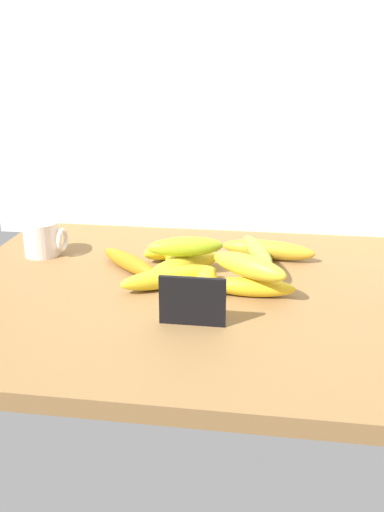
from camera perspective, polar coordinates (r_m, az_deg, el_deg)
The scene contains 16 objects.
counter_top at distance 106.30cm, azimuth 3.83°, elevation -4.30°, with size 110.00×76.00×3.00cm, color olive.
back_wall at distance 136.20cm, azimuth 5.57°, elevation 15.64°, with size 130.00×2.00×70.00cm, color silver.
chalkboard_sign at distance 91.17cm, azimuth 0.04°, elevation -4.85°, with size 11.00×1.80×8.40cm.
coffee_mug at distance 127.22cm, azimuth -15.07°, elevation 1.72°, with size 9.20×7.70×7.51cm.
banana_0 at distance 114.94cm, azimuth -6.36°, elevation -0.69°, with size 19.48×3.59×3.59cm, color #A67115.
banana_1 at distance 112.49cm, azimuth -0.65°, elevation -0.87°, with size 16.99×4.16×4.16cm, color yellow.
banana_2 at distance 115.61cm, azimuth -1.91°, elevation -0.52°, with size 16.70×3.31×3.31cm, color yellow.
banana_3 at distance 122.06cm, azimuth 7.80°, elevation 0.64°, with size 20.36×4.17×4.17cm, color gold.
banana_4 at distance 121.68cm, azimuth -1.78°, elevation 0.81°, with size 15.40×4.36×4.36cm, color yellow.
banana_5 at distance 103.08cm, azimuth 6.15°, elevation -3.18°, with size 16.04×3.58×3.58cm, color yellow.
banana_6 at distance 106.58cm, azimuth -2.26°, elevation -2.13°, with size 19.64×4.07×4.07cm, color yellow.
banana_7 at distance 113.59cm, azimuth 6.86°, elevation -1.04°, with size 17.16×3.33×3.33cm, color gold.
banana_8 at distance 103.12cm, azimuth 1.36°, elevation -2.87°, with size 15.21×4.18×4.18cm, color yellow.
banana_9 at distance 110.41cm, azimuth -0.67°, elevation 0.97°, with size 15.11×3.98×3.98cm, color #A6C126.
banana_10 at distance 112.42cm, azimuth 6.69°, elevation 0.55°, with size 16.97×3.32×3.32cm, color #8EB635.
banana_11 at distance 102.00cm, azimuth 5.85°, elevation -1.05°, with size 16.02×4.25×4.25cm, color yellow.
Camera 1 is at (6.97, -96.64, 45.21)cm, focal length 38.99 mm.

